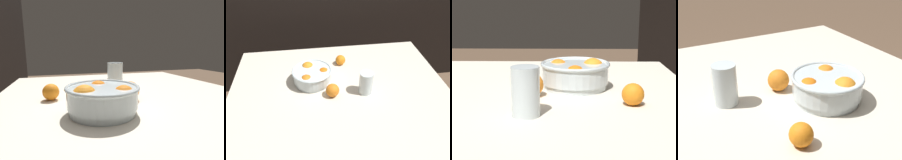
# 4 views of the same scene
# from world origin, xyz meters

# --- Properties ---
(dining_table) EXTENTS (1.35, 1.19, 0.77)m
(dining_table) POSITION_xyz_m (0.00, 0.00, 0.70)
(dining_table) COLOR beige
(dining_table) RESTS_ON ground_plane
(fruit_bowl) EXTENTS (0.25, 0.25, 0.11)m
(fruit_bowl) POSITION_xyz_m (-0.16, 0.17, 0.82)
(fruit_bowl) COLOR silver
(fruit_bowl) RESTS_ON dining_table
(juice_glass) EXTENTS (0.08, 0.08, 0.14)m
(juice_glass) POSITION_xyz_m (0.15, 0.03, 0.84)
(juice_glass) COLOR #F4A314
(juice_glass) RESTS_ON dining_table
(orange_loose_near_bowl) EXTENTS (0.07, 0.07, 0.07)m
(orange_loose_near_bowl) POSITION_xyz_m (0.04, 0.35, 0.81)
(orange_loose_near_bowl) COLOR orange
(orange_loose_near_bowl) RESTS_ON dining_table
(orange_loose_front) EXTENTS (0.08, 0.08, 0.08)m
(orange_loose_front) POSITION_xyz_m (-0.05, 0.03, 0.81)
(orange_loose_front) COLOR orange
(orange_loose_front) RESTS_ON dining_table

